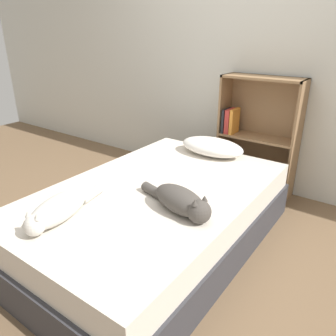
# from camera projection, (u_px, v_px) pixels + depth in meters

# --- Properties ---
(ground_plane) EXTENTS (8.00, 8.00, 0.00)m
(ground_plane) POSITION_uv_depth(u_px,v_px,m) (156.00, 242.00, 2.41)
(ground_plane) COLOR brown
(wall_back) EXTENTS (8.00, 0.06, 2.50)m
(wall_back) POSITION_uv_depth(u_px,v_px,m) (248.00, 53.00, 2.96)
(wall_back) COLOR silver
(wall_back) RESTS_ON ground_plane
(bed) EXTENTS (1.26, 1.99, 0.44)m
(bed) POSITION_uv_depth(u_px,v_px,m) (156.00, 217.00, 2.32)
(bed) COLOR #333338
(bed) RESTS_ON ground_plane
(pillow) EXTENTS (0.56, 0.31, 0.14)m
(pillow) POSITION_uv_depth(u_px,v_px,m) (212.00, 147.00, 2.81)
(pillow) COLOR white
(pillow) RESTS_ON bed
(cat_light) EXTENTS (0.24, 0.62, 0.15)m
(cat_light) POSITION_uv_depth(u_px,v_px,m) (58.00, 209.00, 1.83)
(cat_light) COLOR beige
(cat_light) RESTS_ON bed
(cat_dark) EXTENTS (0.58, 0.27, 0.16)m
(cat_dark) POSITION_uv_depth(u_px,v_px,m) (182.00, 201.00, 1.92)
(cat_dark) COLOR #47423D
(cat_dark) RESTS_ON bed
(bookshelf) EXTENTS (0.70, 0.26, 1.08)m
(bookshelf) POSITION_uv_depth(u_px,v_px,m) (257.00, 135.00, 3.02)
(bookshelf) COLOR #8E6B47
(bookshelf) RESTS_ON ground_plane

